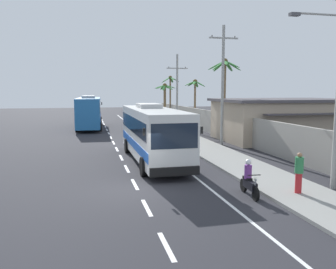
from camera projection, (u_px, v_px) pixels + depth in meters
The scene contains 17 objects.
ground_plane at pixel (138, 190), 16.06m from camera, with size 160.00×160.00×0.00m, color #28282D.
sidewalk_kerb at pixel (206, 148), 27.24m from camera, with size 3.20×90.00×0.14m, color gray.
lane_markings at pixel (136, 142), 30.99m from camera, with size 3.45×71.93×0.01m.
boundary_wall at pixel (231, 127), 31.81m from camera, with size 0.24×60.00×2.40m, color #9E998E.
coach_bus_foreground at pixel (153, 132), 22.45m from camera, with size 3.05×11.31×3.66m.
coach_bus_far_lane at pixel (89, 111), 42.21m from camera, with size 3.39×12.36×3.93m.
motorcycle_beside_bus at pixel (249, 181), 15.10m from camera, with size 0.56×1.96×1.58m.
motorcycle_trailing at pixel (154, 133), 32.22m from camera, with size 0.56×1.96×1.57m.
pedestrian_near_kerb at pixel (179, 129), 32.19m from camera, with size 0.36×0.36×1.65m.
pedestrian_midwalk at pixel (299, 172), 15.01m from camera, with size 0.36×0.36×1.77m.
utility_pole_mid at pixel (223, 83), 28.74m from camera, with size 2.48×0.24×9.77m.
utility_pole_far at pixel (177, 90), 41.90m from camera, with size 2.55×0.24×8.82m.
palm_nearest at pixel (165, 96), 45.61m from camera, with size 2.80×2.67×5.47m.
palm_second at pixel (224, 81), 32.77m from camera, with size 3.10×3.22×7.52m.
palm_third at pixel (170, 88), 54.01m from camera, with size 2.86×2.98×6.80m.
palm_fourth at pixel (195, 91), 43.13m from camera, with size 2.67×2.62×5.91m.
roadside_building at pixel (281, 119), 32.08m from camera, with size 11.48×8.44×3.78m.
Camera 1 is at (-2.15, -15.53, 4.54)m, focal length 37.40 mm.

